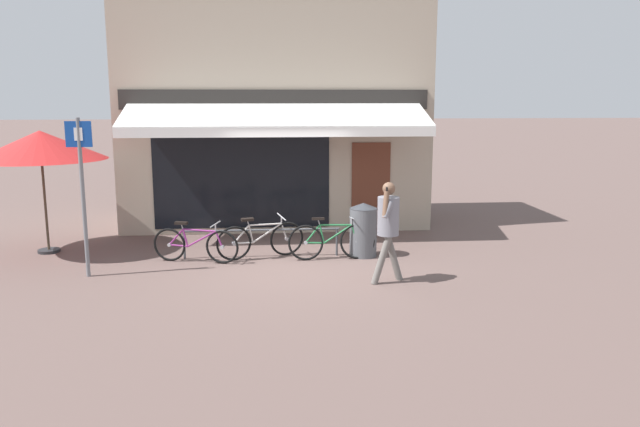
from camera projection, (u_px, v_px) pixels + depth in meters
The scene contains 10 objects.
ground_plane at pixel (292, 265), 11.77m from camera, with size 160.00×160.00×0.00m, color brown.
shop_front at pixel (275, 117), 15.55m from camera, with size 7.29×4.52×5.27m.
bike_rack_rail at pixel (261, 234), 12.31m from camera, with size 3.11×0.04×0.57m.
bicycle_purple at pixel (195, 244), 11.93m from camera, with size 1.67×0.64×0.79m.
bicycle_silver at pixel (261, 240), 12.23m from camera, with size 1.73×0.64×0.85m.
bicycle_green at pixel (331, 241), 12.17m from camera, with size 1.71×0.52×0.85m.
pedestrian_adult at pixel (388, 221), 10.53m from camera, with size 0.60×0.61×1.75m.
litter_bin at pixel (363, 230), 12.37m from camera, with size 0.55×0.55×1.08m.
parking_sign at pixel (82, 182), 10.75m from camera, with size 0.44×0.07×2.79m.
cafe_parasol at pixel (40, 145), 12.38m from camera, with size 2.57×2.57×2.48m.
Camera 1 is at (-0.50, -11.39, 3.14)m, focal length 35.00 mm.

